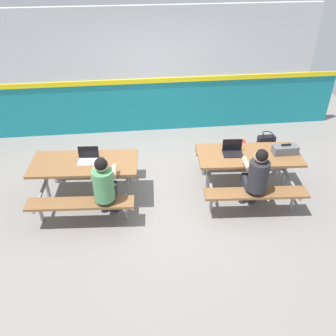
{
  "coord_description": "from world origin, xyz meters",
  "views": [
    {
      "loc": [
        -0.56,
        -4.96,
        3.83
      ],
      "look_at": [
        0.0,
        -0.09,
        0.55
      ],
      "focal_mm": 38.81,
      "sensor_mm": 36.0,
      "label": 1
    }
  ],
  "objects_px": {
    "picnic_table_left": "(85,171)",
    "laptop_dark": "(233,151)",
    "tote_bag_bright": "(266,144)",
    "student_further": "(256,175)",
    "laptop_silver": "(88,158)",
    "backpack_dark": "(237,153)",
    "toolbox_grey": "(285,150)",
    "student_nearer": "(104,184)",
    "picnic_table_right": "(248,163)"
  },
  "relations": [
    {
      "from": "picnic_table_left",
      "to": "picnic_table_right",
      "type": "height_order",
      "value": "same"
    },
    {
      "from": "laptop_silver",
      "to": "toolbox_grey",
      "type": "xyz_separation_m",
      "value": [
        3.16,
        -0.14,
        0.02
      ]
    },
    {
      "from": "laptop_silver",
      "to": "backpack_dark",
      "type": "relative_size",
      "value": 0.76
    },
    {
      "from": "laptop_silver",
      "to": "backpack_dark",
      "type": "bearing_deg",
      "value": 16.77
    },
    {
      "from": "laptop_silver",
      "to": "tote_bag_bright",
      "type": "distance_m",
      "value": 3.6
    },
    {
      "from": "toolbox_grey",
      "to": "tote_bag_bright",
      "type": "bearing_deg",
      "value": 80.55
    },
    {
      "from": "student_nearer",
      "to": "student_further",
      "type": "distance_m",
      "value": 2.27
    },
    {
      "from": "laptop_silver",
      "to": "backpack_dark",
      "type": "height_order",
      "value": "laptop_silver"
    },
    {
      "from": "laptop_dark",
      "to": "toolbox_grey",
      "type": "bearing_deg",
      "value": -6.68
    },
    {
      "from": "student_further",
      "to": "picnic_table_left",
      "type": "bearing_deg",
      "value": 166.68
    },
    {
      "from": "student_further",
      "to": "laptop_dark",
      "type": "xyz_separation_m",
      "value": [
        -0.21,
        0.61,
        0.08
      ]
    },
    {
      "from": "laptop_silver",
      "to": "picnic_table_left",
      "type": "bearing_deg",
      "value": -155.79
    },
    {
      "from": "picnic_table_left",
      "to": "student_further",
      "type": "height_order",
      "value": "student_further"
    },
    {
      "from": "backpack_dark",
      "to": "toolbox_grey",
      "type": "bearing_deg",
      "value": -63.64
    },
    {
      "from": "laptop_silver",
      "to": "tote_bag_bright",
      "type": "xyz_separation_m",
      "value": [
        3.37,
        1.12,
        -0.59
      ]
    },
    {
      "from": "student_further",
      "to": "tote_bag_bright",
      "type": "distance_m",
      "value": 2.02
    },
    {
      "from": "picnic_table_left",
      "to": "student_nearer",
      "type": "bearing_deg",
      "value": -60.37
    },
    {
      "from": "laptop_dark",
      "to": "tote_bag_bright",
      "type": "distance_m",
      "value": 1.67
    },
    {
      "from": "picnic_table_left",
      "to": "toolbox_grey",
      "type": "distance_m",
      "value": 3.24
    },
    {
      "from": "student_nearer",
      "to": "tote_bag_bright",
      "type": "bearing_deg",
      "value": 29.17
    },
    {
      "from": "laptop_dark",
      "to": "tote_bag_bright",
      "type": "bearing_deg",
      "value": 47.68
    },
    {
      "from": "picnic_table_left",
      "to": "student_further",
      "type": "relative_size",
      "value": 1.42
    },
    {
      "from": "laptop_dark",
      "to": "picnic_table_left",
      "type": "bearing_deg",
      "value": 179.91
    },
    {
      "from": "student_nearer",
      "to": "student_further",
      "type": "relative_size",
      "value": 1.0
    },
    {
      "from": "student_further",
      "to": "picnic_table_right",
      "type": "bearing_deg",
      "value": 84.42
    },
    {
      "from": "student_further",
      "to": "laptop_dark",
      "type": "distance_m",
      "value": 0.65
    },
    {
      "from": "picnic_table_right",
      "to": "student_nearer",
      "type": "bearing_deg",
      "value": -167.33
    },
    {
      "from": "picnic_table_right",
      "to": "student_nearer",
      "type": "height_order",
      "value": "student_nearer"
    },
    {
      "from": "laptop_silver",
      "to": "laptop_dark",
      "type": "bearing_deg",
      "value": -0.9
    },
    {
      "from": "backpack_dark",
      "to": "student_further",
      "type": "bearing_deg",
      "value": -96.42
    },
    {
      "from": "tote_bag_bright",
      "to": "toolbox_grey",
      "type": "bearing_deg",
      "value": -99.45
    },
    {
      "from": "picnic_table_right",
      "to": "student_nearer",
      "type": "xyz_separation_m",
      "value": [
        -2.32,
        -0.52,
        0.13
      ]
    },
    {
      "from": "picnic_table_left",
      "to": "backpack_dark",
      "type": "distance_m",
      "value": 2.91
    },
    {
      "from": "picnic_table_left",
      "to": "laptop_dark",
      "type": "bearing_deg",
      "value": -0.09
    },
    {
      "from": "tote_bag_bright",
      "to": "student_further",
      "type": "bearing_deg",
      "value": -115.46
    },
    {
      "from": "laptop_silver",
      "to": "backpack_dark",
      "type": "xyz_separation_m",
      "value": [
        2.69,
        0.81,
        -0.57
      ]
    },
    {
      "from": "student_nearer",
      "to": "toolbox_grey",
      "type": "relative_size",
      "value": 3.02
    },
    {
      "from": "student_further",
      "to": "backpack_dark",
      "type": "relative_size",
      "value": 2.74
    },
    {
      "from": "student_further",
      "to": "backpack_dark",
      "type": "xyz_separation_m",
      "value": [
        0.16,
        1.46,
        -0.49
      ]
    },
    {
      "from": "toolbox_grey",
      "to": "student_nearer",
      "type": "bearing_deg",
      "value": -170.6
    },
    {
      "from": "student_further",
      "to": "backpack_dark",
      "type": "height_order",
      "value": "student_further"
    },
    {
      "from": "student_nearer",
      "to": "toolbox_grey",
      "type": "xyz_separation_m",
      "value": [
        2.9,
        0.48,
        0.1
      ]
    },
    {
      "from": "backpack_dark",
      "to": "laptop_dark",
      "type": "bearing_deg",
      "value": -113.9
    },
    {
      "from": "picnic_table_left",
      "to": "backpack_dark",
      "type": "xyz_separation_m",
      "value": [
        2.76,
        0.84,
        -0.36
      ]
    },
    {
      "from": "picnic_table_right",
      "to": "laptop_dark",
      "type": "height_order",
      "value": "laptop_dark"
    },
    {
      "from": "picnic_table_right",
      "to": "laptop_silver",
      "type": "bearing_deg",
      "value": 177.93
    },
    {
      "from": "picnic_table_left",
      "to": "student_nearer",
      "type": "distance_m",
      "value": 0.68
    },
    {
      "from": "picnic_table_right",
      "to": "tote_bag_bright",
      "type": "distance_m",
      "value": 1.49
    },
    {
      "from": "picnic_table_right",
      "to": "student_nearer",
      "type": "relative_size",
      "value": 1.42
    },
    {
      "from": "student_nearer",
      "to": "laptop_silver",
      "type": "bearing_deg",
      "value": 112.88
    }
  ]
}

